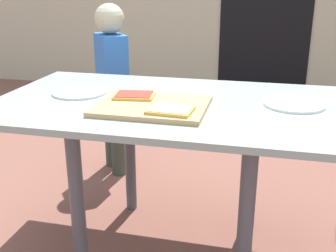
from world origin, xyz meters
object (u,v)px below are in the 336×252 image
Objects in this scene: cutting_board at (152,106)px; pizza_slice_far_left at (134,95)px; plate_white_left at (80,92)px; plate_white_right at (294,104)px; child_left at (112,78)px; dining_table at (177,122)px; pizza_slice_near_right at (170,110)px.

pizza_slice_far_left is (-0.09, 0.07, 0.02)m from cutting_board.
plate_white_left is (-0.27, 0.07, -0.02)m from pizza_slice_far_left.
pizza_slice_far_left reaches higher than plate_white_right.
cutting_board is 0.55m from plate_white_right.
pizza_slice_far_left is at bearing 143.45° from cutting_board.
child_left reaches higher than plate_white_left.
cutting_board is 0.12m from pizza_slice_far_left.
pizza_slice_far_left reaches higher than plate_white_left.
child_left reaches higher than plate_white_right.
child_left is (-0.56, 0.74, -0.02)m from dining_table.
pizza_slice_near_right is 0.71× the size of plate_white_left.
plate_white_right reaches higher than dining_table.
plate_white_right is at bearing 7.12° from dining_table.
pizza_slice_far_left is (-0.18, 0.16, 0.00)m from pizza_slice_near_right.
plate_white_left is at bearing 159.42° from cutting_board.
plate_white_right is (0.45, 0.06, 0.09)m from dining_table.
plate_white_left is at bearing -79.96° from child_left.
cutting_board is 0.40× the size of child_left.
dining_table is 8.62× the size of pizza_slice_far_left.
pizza_slice_far_left is (-0.17, -0.03, 0.11)m from dining_table.
child_left is (-0.13, 0.71, -0.11)m from plate_white_left.
pizza_slice_far_left is 0.88m from child_left.
pizza_slice_near_right is (0.02, -0.19, 0.11)m from dining_table.
pizza_slice_far_left is 0.73× the size of plate_white_left.
pizza_slice_near_right is 0.24m from pizza_slice_far_left.
dining_table is at bearing -172.88° from plate_white_right.
dining_table is at bearing 55.74° from cutting_board.
plate_white_right is at bearing 1.64° from plate_white_left.
plate_white_left is 0.73m from child_left.
plate_white_right is at bearing 17.08° from cutting_board.
dining_table is at bearing -53.16° from child_left.
plate_white_right is (0.88, 0.03, 0.00)m from plate_white_left.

